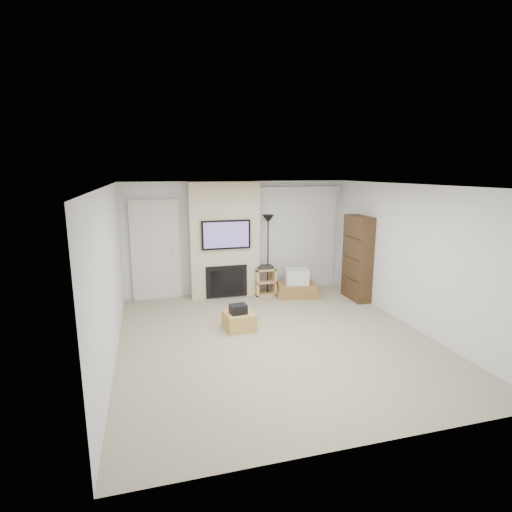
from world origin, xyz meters
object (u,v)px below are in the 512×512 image
object	(u,v)px
floor_lamp	(268,232)
av_stand	(264,279)
ottoman	(239,321)
bookshelf	(357,258)
box_stack	(296,285)

from	to	relation	value
floor_lamp	av_stand	world-z (taller)	floor_lamp
ottoman	av_stand	world-z (taller)	av_stand
ottoman	bookshelf	size ratio (longest dim) A/B	0.28
ottoman	box_stack	bearing A→B (deg)	43.10
box_stack	ottoman	bearing A→B (deg)	-136.90
floor_lamp	av_stand	distance (m)	1.06
ottoman	bookshelf	bearing A→B (deg)	19.44
floor_lamp	av_stand	bearing A→B (deg)	-178.94
box_stack	bookshelf	xyz separation A→B (m)	(1.16, -0.56, 0.67)
box_stack	bookshelf	bearing A→B (deg)	-25.53
bookshelf	floor_lamp	bearing A→B (deg)	154.77
av_stand	bookshelf	world-z (taller)	bookshelf
ottoman	floor_lamp	distance (m)	2.46
box_stack	av_stand	bearing A→B (deg)	158.07
box_stack	bookshelf	size ratio (longest dim) A/B	0.57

